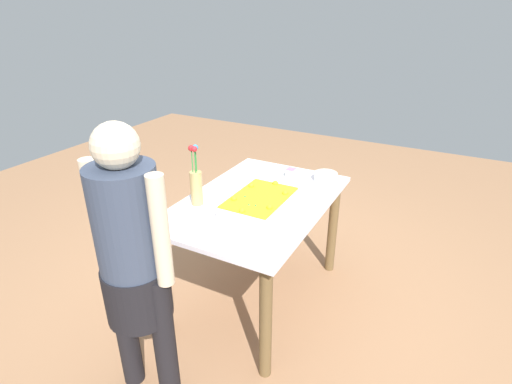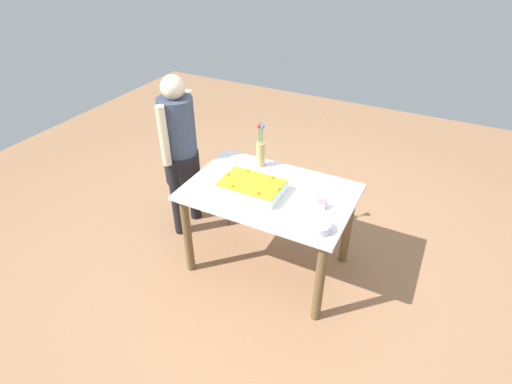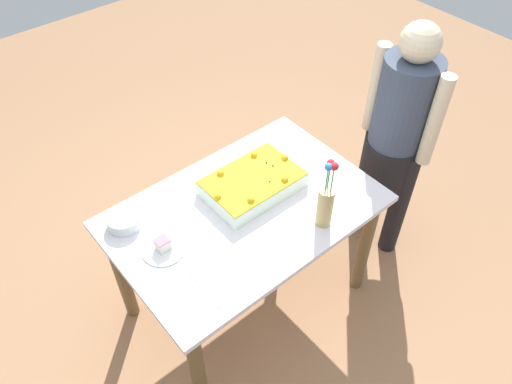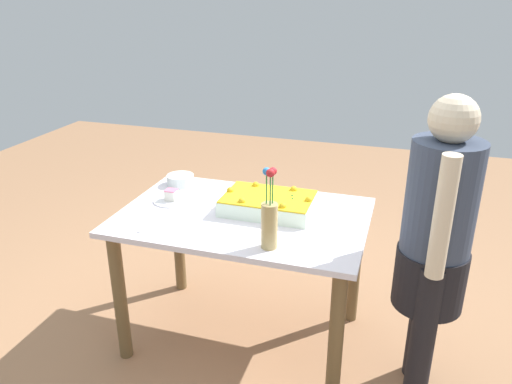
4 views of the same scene
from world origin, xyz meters
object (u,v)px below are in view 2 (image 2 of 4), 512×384
at_px(serving_plate_with_slice, 321,207).
at_px(cake_knife, 331,188).
at_px(flower_vase, 261,151).
at_px(person_standing, 180,147).
at_px(sheet_cake, 252,187).
at_px(fruit_bowl, 318,227).

height_order(serving_plate_with_slice, cake_knife, serving_plate_with_slice).
bearing_deg(cake_knife, serving_plate_with_slice, 6.00).
bearing_deg(flower_vase, person_standing, -167.94).
bearing_deg(flower_vase, cake_knife, -5.45).
distance_m(cake_knife, person_standing, 1.36).
xyz_separation_m(flower_vase, person_standing, (-0.71, -0.15, -0.06)).
xyz_separation_m(cake_knife, flower_vase, (-0.64, 0.06, 0.13)).
relative_size(sheet_cake, flower_vase, 1.22).
bearing_deg(sheet_cake, person_standing, 164.55).
xyz_separation_m(fruit_bowl, person_standing, (-1.43, 0.44, 0.05)).
bearing_deg(flower_vase, sheet_cake, -73.31).
height_order(serving_plate_with_slice, person_standing, person_standing).
xyz_separation_m(serving_plate_with_slice, flower_vase, (-0.66, 0.35, 0.12)).
bearing_deg(person_standing, fruit_bowl, -16.89).
relative_size(cake_knife, fruit_bowl, 1.38).
distance_m(cake_knife, fruit_bowl, 0.53).
bearing_deg(serving_plate_with_slice, person_standing, 171.97).
height_order(cake_knife, person_standing, person_standing).
distance_m(serving_plate_with_slice, person_standing, 1.39).
xyz_separation_m(sheet_cake, flower_vase, (-0.11, 0.38, 0.09)).
relative_size(sheet_cake, cake_knife, 2.11).
relative_size(cake_knife, person_standing, 0.15).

